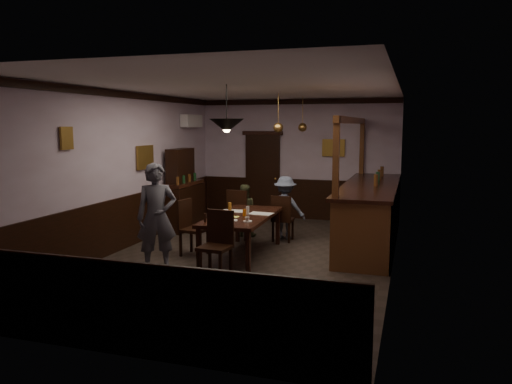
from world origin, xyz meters
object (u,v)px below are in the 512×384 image
at_px(chair_far_right, 282,216).
at_px(sideboard, 183,197).
at_px(chair_near, 217,241).
at_px(person_seated_left, 244,210).
at_px(pendant_iron, 227,126).
at_px(soda_can, 244,213).
at_px(chair_far_left, 239,212).
at_px(person_seated_right, 285,208).
at_px(pendant_brass_far, 302,127).
at_px(coffee_cup, 247,219).
at_px(person_standing, 157,217).
at_px(chair_side, 190,225).
at_px(pendant_brass_mid, 278,128).
at_px(dining_table, 242,219).
at_px(bar_counter, 370,212).

relative_size(chair_far_right, sideboard, 0.52).
distance_m(chair_near, sideboard, 3.83).
bearing_deg(sideboard, chair_far_right, -13.08).
relative_size(person_seated_left, pendant_iron, 1.45).
relative_size(person_seated_left, soda_can, 9.26).
bearing_deg(chair_far_left, person_seated_right, -156.01).
bearing_deg(pendant_brass_far, chair_far_left, -117.60).
height_order(chair_far_right, person_seated_left, person_seated_left).
bearing_deg(chair_far_right, coffee_cup, 84.99).
xyz_separation_m(chair_near, coffee_cup, (0.25, 0.73, 0.23)).
bearing_deg(soda_can, pendant_brass_far, 83.28).
height_order(person_seated_left, soda_can, person_seated_left).
height_order(person_standing, person_seated_right, person_standing).
bearing_deg(chair_side, chair_far_right, -34.12).
bearing_deg(chair_far_left, pendant_brass_mid, -148.98).
bearing_deg(person_seated_right, soda_can, 81.95).
xyz_separation_m(chair_side, person_standing, (-0.09, -1.07, 0.32)).
xyz_separation_m(dining_table, bar_counter, (2.13, 1.68, -0.05)).
bearing_deg(dining_table, sideboard, 138.13).
xyz_separation_m(chair_side, person_seated_left, (0.43, 1.75, -0.00)).
distance_m(person_standing, soda_can, 1.63).
xyz_separation_m(dining_table, person_seated_left, (-0.49, 1.54, -0.13)).
distance_m(chair_far_right, coffee_cup, 1.90).
bearing_deg(person_seated_right, coffee_cup, 90.69).
bearing_deg(bar_counter, dining_table, -141.60).
xyz_separation_m(chair_far_left, chair_near, (0.54, -2.57, 0.00)).
height_order(person_seated_left, bar_counter, bar_counter).
xyz_separation_m(soda_can, pendant_brass_mid, (0.16, 1.67, 1.49)).
relative_size(chair_far_left, bar_counter, 0.23).
distance_m(bar_counter, pendant_brass_mid, 2.52).
relative_size(sideboard, pendant_brass_far, 2.25).
bearing_deg(person_seated_right, chair_side, 56.77).
height_order(dining_table, pendant_iron, pendant_iron).
bearing_deg(chair_far_left, soda_can, 118.13).
bearing_deg(chair_far_left, sideboard, -16.13).
bearing_deg(chair_near, person_seated_left, 105.40).
relative_size(chair_far_right, pendant_brass_mid, 1.18).
xyz_separation_m(chair_far_left, person_seated_right, (0.90, 0.31, 0.09)).
height_order(dining_table, person_standing, person_standing).
xyz_separation_m(person_seated_left, soda_can, (0.56, -1.60, 0.25)).
distance_m(coffee_cup, sideboard, 3.41).
bearing_deg(pendant_brass_mid, chair_far_left, -153.96).
xyz_separation_m(bar_counter, pendant_brass_far, (-1.69, 1.34, 1.67)).
relative_size(soda_can, pendant_brass_far, 0.15).
bearing_deg(dining_table, coffee_cup, -63.46).
bearing_deg(person_seated_left, soda_can, 92.73).
distance_m(person_standing, bar_counter, 4.32).
relative_size(chair_far_right, person_seated_right, 0.73).
bearing_deg(person_seated_right, pendant_brass_mid, -11.02).
relative_size(chair_far_right, bar_counter, 0.21).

